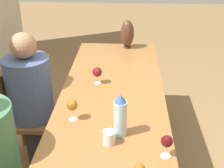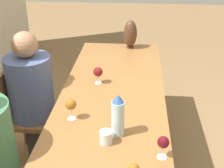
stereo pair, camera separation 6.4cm
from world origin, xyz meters
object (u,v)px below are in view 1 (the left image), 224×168
object	(u,v)px
water_tumbler	(109,137)
vase	(127,34)
person_far	(32,98)
wine_glass_0	(167,142)
chair_far	(25,114)
water_bottle	(120,116)
wine_glass_1	(97,72)
wine_glass_2	(72,105)

from	to	relation	value
water_tumbler	vase	world-z (taller)	vase
person_far	wine_glass_0	bearing A→B (deg)	-129.01
chair_far	water_tumbler	bearing A→B (deg)	-133.02
vase	chair_far	bearing A→B (deg)	137.22
water_tumbler	wine_glass_0	size ratio (longest dim) A/B	0.59
water_bottle	water_tumbler	xyz separation A→B (m)	(-0.09, 0.06, -0.10)
vase	wine_glass_1	bearing A→B (deg)	164.74
wine_glass_2	chair_far	xyz separation A→B (m)	(0.49, 0.52, -0.39)
water_tumbler	vase	bearing A→B (deg)	-3.01
water_bottle	chair_far	xyz separation A→B (m)	(0.64, 0.85, -0.42)
wine_glass_2	water_bottle	bearing A→B (deg)	-114.89
vase	wine_glass_2	world-z (taller)	vase
water_bottle	wine_glass_0	distance (m)	0.34
water_bottle	wine_glass_0	size ratio (longest dim) A/B	2.04
vase	wine_glass_0	world-z (taller)	vase
wine_glass_1	person_far	world-z (taller)	person_far
water_tumbler	wine_glass_2	world-z (taller)	wine_glass_2
water_bottle	vase	world-z (taller)	vase
wine_glass_0	water_tumbler	bearing A→B (deg)	72.45
chair_far	person_far	xyz separation A→B (m)	(-0.00, -0.08, 0.16)
wine_glass_0	wine_glass_1	distance (m)	1.03
wine_glass_2	vase	bearing A→B (deg)	-13.79
water_tumbler	chair_far	world-z (taller)	chair_far
water_tumbler	chair_far	bearing A→B (deg)	46.98
water_bottle	chair_far	bearing A→B (deg)	53.02
person_far	chair_far	bearing A→B (deg)	90.00
wine_glass_1	person_far	xyz separation A→B (m)	(-0.07, 0.55, -0.22)
water_bottle	wine_glass_1	size ratio (longest dim) A/B	2.01
wine_glass_2	chair_far	world-z (taller)	wine_glass_2
wine_glass_0	wine_glass_2	size ratio (longest dim) A/B	0.93
water_tumbler	wine_glass_2	size ratio (longest dim) A/B	0.55
wine_glass_2	chair_far	distance (m)	0.82
wine_glass_2	person_far	size ratio (longest dim) A/B	0.12
water_bottle	person_far	bearing A→B (deg)	50.16
wine_glass_2	person_far	distance (m)	0.70
water_bottle	chair_far	world-z (taller)	water_bottle
vase	chair_far	xyz separation A→B (m)	(-0.95, 0.87, -0.44)
water_bottle	person_far	size ratio (longest dim) A/B	0.23
person_far	water_tumbler	bearing A→B (deg)	-136.21
water_tumbler	wine_glass_2	distance (m)	0.37
wine_glass_0	chair_far	distance (m)	1.45
vase	person_far	world-z (taller)	person_far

